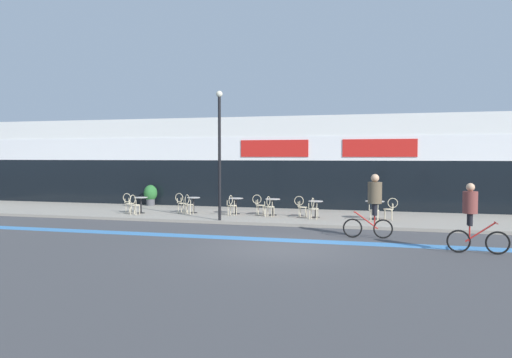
# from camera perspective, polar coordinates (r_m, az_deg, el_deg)

# --- Properties ---
(ground_plane) EXTENTS (120.00, 120.00, 0.00)m
(ground_plane) POSITION_cam_1_polar(r_m,az_deg,el_deg) (14.93, 3.01, -7.91)
(ground_plane) COLOR #424244
(sidewalk_slab) EXTENTS (40.00, 5.50, 0.12)m
(sidewalk_slab) POSITION_cam_1_polar(r_m,az_deg,el_deg) (21.98, 6.99, -4.37)
(sidewalk_slab) COLOR gray
(sidewalk_slab) RESTS_ON ground
(storefront_facade) EXTENTS (40.00, 4.06, 4.73)m
(storefront_facade) POSITION_cam_1_polar(r_m,az_deg,el_deg) (26.49, 8.45, 1.79)
(storefront_facade) COLOR silver
(storefront_facade) RESTS_ON ground
(bike_lane_stripe) EXTENTS (36.00, 0.70, 0.01)m
(bike_lane_stripe) POSITION_cam_1_polar(r_m,az_deg,el_deg) (16.29, 4.06, -7.01)
(bike_lane_stripe) COLOR #3D7AB7
(bike_lane_stripe) RESTS_ON ground
(bistro_table_0) EXTENTS (0.61, 0.61, 0.74)m
(bistro_table_0) POSITION_cam_1_polar(r_m,az_deg,el_deg) (23.40, -13.01, -2.58)
(bistro_table_0) COLOR black
(bistro_table_0) RESTS_ON sidewalk_slab
(bistro_table_1) EXTENTS (0.61, 0.61, 0.72)m
(bistro_table_1) POSITION_cam_1_polar(r_m,az_deg,el_deg) (23.09, -7.15, -2.62)
(bistro_table_1) COLOR black
(bistro_table_1) RESTS_ON sidewalk_slab
(bistro_table_2) EXTENTS (0.66, 0.66, 0.72)m
(bistro_table_2) POSITION_cam_1_polar(r_m,az_deg,el_deg) (22.53, -2.30, -2.72)
(bistro_table_2) COLOR black
(bistro_table_2) RESTS_ON sidewalk_slab
(bistro_table_3) EXTENTS (0.66, 0.66, 0.73)m
(bistro_table_3) POSITION_cam_1_polar(r_m,az_deg,el_deg) (22.02, 1.92, -2.83)
(bistro_table_3) COLOR black
(bistro_table_3) RESTS_ON sidewalk_slab
(bistro_table_4) EXTENTS (0.63, 0.63, 0.71)m
(bistro_table_4) POSITION_cam_1_polar(r_m,az_deg,el_deg) (21.36, 6.83, -3.06)
(bistro_table_4) COLOR black
(bistro_table_4) RESTS_ON sidewalk_slab
(bistro_table_5) EXTENTS (0.78, 0.78, 0.76)m
(bistro_table_5) POSITION_cam_1_polar(r_m,az_deg,el_deg) (21.17, 13.41, -3.03)
(bistro_table_5) COLOR black
(bistro_table_5) RESTS_ON sidewalk_slab
(cafe_chair_0_near) EXTENTS (0.44, 0.59, 0.90)m
(cafe_chair_0_near) POSITION_cam_1_polar(r_m,az_deg,el_deg) (22.86, -13.77, -2.71)
(cafe_chair_0_near) COLOR beige
(cafe_chair_0_near) RESTS_ON sidewalk_slab
(cafe_chair_0_side) EXTENTS (0.58, 0.41, 0.90)m
(cafe_chair_0_side) POSITION_cam_1_polar(r_m,az_deg,el_deg) (23.71, -14.34, -2.52)
(cafe_chair_0_side) COLOR beige
(cafe_chair_0_side) RESTS_ON sidewalk_slab
(cafe_chair_1_near) EXTENTS (0.43, 0.59, 0.90)m
(cafe_chair_1_near) POSITION_cam_1_polar(r_m,az_deg,el_deg) (22.52, -7.77, -2.73)
(cafe_chair_1_near) COLOR beige
(cafe_chair_1_near) RESTS_ON sidewalk_slab
(cafe_chair_1_side) EXTENTS (0.59, 0.44, 0.90)m
(cafe_chair_1_side) POSITION_cam_1_polar(r_m,az_deg,el_deg) (23.34, -8.57, -2.55)
(cafe_chair_1_side) COLOR beige
(cafe_chair_1_side) RESTS_ON sidewalk_slab
(cafe_chair_2_near) EXTENTS (0.43, 0.59, 0.90)m
(cafe_chair_2_near) POSITION_cam_1_polar(r_m,az_deg,el_deg) (21.94, -2.81, -2.85)
(cafe_chair_2_near) COLOR beige
(cafe_chair_2_near) RESTS_ON sidewalk_slab
(cafe_chair_3_near) EXTENTS (0.44, 0.59, 0.90)m
(cafe_chair_3_near) POSITION_cam_1_polar(r_m,az_deg,el_deg) (21.42, 1.51, -2.99)
(cafe_chair_3_near) COLOR beige
(cafe_chair_3_near) RESTS_ON sidewalk_slab
(cafe_chair_3_side) EXTENTS (0.58, 0.42, 0.90)m
(cafe_chair_3_side) POSITION_cam_1_polar(r_m,az_deg,el_deg) (22.17, 0.34, -2.79)
(cafe_chair_3_side) COLOR beige
(cafe_chair_3_side) RESTS_ON sidewalk_slab
(cafe_chair_4_near) EXTENTS (0.43, 0.59, 0.90)m
(cafe_chair_4_near) POSITION_cam_1_polar(r_m,az_deg,el_deg) (20.74, 6.57, -3.19)
(cafe_chair_4_near) COLOR beige
(cafe_chair_4_near) RESTS_ON sidewalk_slab
(cafe_chair_4_side) EXTENTS (0.58, 0.41, 0.90)m
(cafe_chair_4_side) POSITION_cam_1_polar(r_m,az_deg,el_deg) (21.45, 5.18, -2.99)
(cafe_chair_4_side) COLOR beige
(cafe_chair_4_side) RESTS_ON sidewalk_slab
(cafe_chair_5_near) EXTENTS (0.44, 0.59, 0.90)m
(cafe_chair_5_near) POSITION_cam_1_polar(r_m,az_deg,el_deg) (20.55, 13.33, -3.29)
(cafe_chair_5_near) COLOR beige
(cafe_chair_5_near) RESTS_ON sidewalk_slab
(cafe_chair_5_side) EXTENTS (0.59, 0.43, 0.90)m
(cafe_chair_5_side) POSITION_cam_1_polar(r_m,az_deg,el_deg) (21.17, 15.10, -3.14)
(cafe_chair_5_side) COLOR beige
(cafe_chair_5_side) RESTS_ON sidewalk_slab
(planter_pot) EXTENTS (0.71, 0.71, 1.09)m
(planter_pot) POSITION_cam_1_polar(r_m,az_deg,el_deg) (26.98, -11.96, -1.72)
(planter_pot) COLOR #4C4C51
(planter_pot) RESTS_ON sidewalk_slab
(lamp_post) EXTENTS (0.26, 0.26, 5.24)m
(lamp_post) POSITION_cam_1_polar(r_m,az_deg,el_deg) (20.27, -4.19, 3.79)
(lamp_post) COLOR black
(lamp_post) RESTS_ON sidewalk_slab
(cyclist_0) EXTENTS (1.64, 0.55, 2.14)m
(cyclist_0) POSITION_cam_1_polar(r_m,az_deg,el_deg) (17.00, 13.28, -2.33)
(cyclist_0) COLOR black
(cyclist_0) RESTS_ON ground
(cyclist_1) EXTENTS (1.67, 0.48, 1.98)m
(cyclist_1) POSITION_cam_1_polar(r_m,az_deg,el_deg) (15.25, 23.49, -3.61)
(cyclist_1) COLOR black
(cyclist_1) RESTS_ON ground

